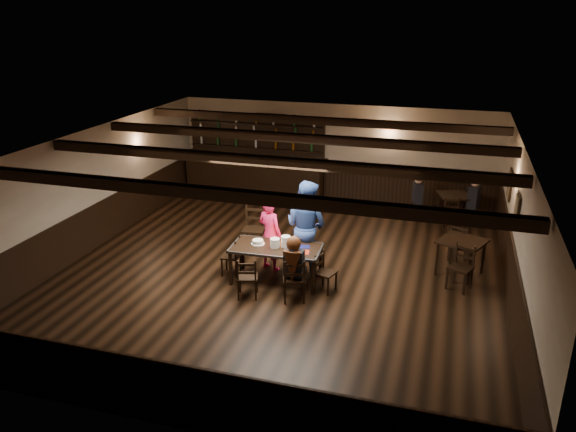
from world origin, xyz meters
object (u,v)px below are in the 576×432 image
(woman_pink, at_px, (270,234))
(man_blue, at_px, (306,226))
(chair_near_right, at_px, (294,277))
(bar_counter, at_px, (255,169))
(chair_near_left, at_px, (247,275))
(cake, at_px, (258,242))
(dining_table, at_px, (276,250))

(woman_pink, distance_m, man_blue, 0.77)
(chair_near_right, height_order, woman_pink, woman_pink)
(bar_counter, bearing_deg, chair_near_left, -71.45)
(chair_near_right, xyz_separation_m, man_blue, (-0.16, 1.42, 0.46))
(cake, relative_size, bar_counter, 0.06)
(man_blue, relative_size, bar_counter, 0.45)
(chair_near_left, relative_size, man_blue, 0.42)
(dining_table, bearing_deg, bar_counter, 114.04)
(man_blue, bearing_deg, chair_near_left, 84.89)
(chair_near_left, height_order, man_blue, man_blue)
(cake, bearing_deg, woman_pink, 79.05)
(chair_near_left, height_order, cake, cake)
(woman_pink, height_order, man_blue, man_blue)
(chair_near_left, distance_m, cake, 0.93)
(cake, bearing_deg, bar_counter, 110.50)
(woman_pink, bearing_deg, cake, 100.66)
(chair_near_left, height_order, woman_pink, woman_pink)
(man_blue, xyz_separation_m, bar_counter, (-2.79, 4.59, -0.25))
(dining_table, height_order, man_blue, man_blue)
(dining_table, xyz_separation_m, woman_pink, (-0.30, 0.52, 0.10))
(cake, xyz_separation_m, bar_counter, (-1.97, 5.26, -0.07))
(man_blue, xyz_separation_m, cake, (-0.82, -0.67, -0.18))
(woman_pink, relative_size, man_blue, 0.81)
(man_blue, height_order, cake, man_blue)
(dining_table, xyz_separation_m, chair_near_left, (-0.31, -0.84, -0.21))
(woman_pink, relative_size, bar_counter, 0.37)
(dining_table, height_order, chair_near_left, chair_near_left)
(dining_table, height_order, chair_near_right, chair_near_right)
(chair_near_left, bearing_deg, cake, 95.87)
(bar_counter, bearing_deg, chair_near_right, -63.93)
(dining_table, xyz_separation_m, chair_near_right, (0.58, -0.72, -0.17))
(woman_pink, bearing_deg, chair_near_left, 111.39)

